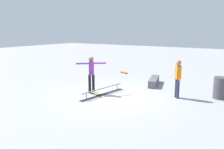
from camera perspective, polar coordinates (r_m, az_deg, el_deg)
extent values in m
plane|color=#9E9EA3|center=(10.70, -0.11, -4.96)|extent=(60.00, 60.00, 0.00)
cube|color=black|center=(10.68, -2.27, -4.96)|extent=(2.76, 0.60, 0.01)
cylinder|color=gray|center=(11.40, 1.26, -3.17)|extent=(0.04, 0.04, 0.30)
cylinder|color=gray|center=(9.93, -6.34, -5.39)|extent=(0.04, 0.04, 0.30)
cylinder|color=gray|center=(10.60, -2.28, -3.42)|extent=(2.57, 0.39, 0.05)
cube|color=#595960|center=(12.73, 10.28, -1.66)|extent=(1.92, 0.92, 0.37)
cylinder|color=black|center=(10.88, -5.52, -2.35)|extent=(0.18, 0.18, 0.87)
cylinder|color=black|center=(10.90, -4.62, -2.32)|extent=(0.18, 0.18, 0.87)
cube|color=purple|center=(10.74, -5.14, 1.53)|extent=(0.30, 0.30, 0.62)
sphere|color=brown|center=(10.68, -5.18, 3.80)|extent=(0.24, 0.24, 0.24)
cylinder|color=purple|center=(10.68, -7.32, 2.71)|extent=(0.45, 0.49, 0.08)
cylinder|color=purple|center=(10.74, -3.00, 2.83)|extent=(0.45, 0.49, 0.08)
cube|color=tan|center=(10.79, -4.40, -4.41)|extent=(0.42, 0.82, 0.02)
cylinder|color=white|center=(10.66, -3.03, -4.88)|extent=(0.04, 0.06, 0.05)
cylinder|color=white|center=(10.52, -4.03, -5.10)|extent=(0.04, 0.06, 0.05)
cylinder|color=white|center=(11.08, -4.75, -4.28)|extent=(0.04, 0.06, 0.05)
cylinder|color=white|center=(10.95, -5.73, -4.48)|extent=(0.04, 0.06, 0.05)
cylinder|color=#2D3351|center=(10.40, 15.97, -3.44)|extent=(0.17, 0.17, 0.85)
cylinder|color=#2D3351|center=(10.55, 15.57, -3.22)|extent=(0.17, 0.17, 0.85)
cube|color=orange|center=(10.33, 15.98, 0.55)|extent=(0.29, 0.29, 0.60)
sphere|color=#A87A56|center=(10.26, 16.10, 2.82)|extent=(0.23, 0.23, 0.23)
cylinder|color=orange|center=(10.21, 16.33, 0.10)|extent=(0.11, 0.11, 0.56)
cylinder|color=orange|center=(10.47, 15.60, 0.41)|extent=(0.11, 0.11, 0.56)
cube|color=orange|center=(15.92, 2.80, 0.66)|extent=(0.53, 0.81, 0.02)
cylinder|color=white|center=(15.77, 3.70, 0.36)|extent=(0.05, 0.06, 0.05)
cylinder|color=white|center=(15.64, 3.01, 0.27)|extent=(0.05, 0.06, 0.05)
cylinder|color=white|center=(16.21, 2.59, 0.66)|extent=(0.05, 0.06, 0.05)
cylinder|color=white|center=(16.09, 1.91, 0.58)|extent=(0.05, 0.06, 0.05)
cube|color=black|center=(13.95, 24.64, -1.84)|extent=(0.82, 0.29, 0.02)
cylinder|color=white|center=(13.69, 25.07, -2.33)|extent=(0.06, 0.04, 0.05)
cylinder|color=white|center=(13.69, 24.11, -2.25)|extent=(0.06, 0.04, 0.05)
cylinder|color=white|center=(14.22, 25.13, -1.87)|extent=(0.06, 0.04, 0.05)
cylinder|color=white|center=(14.23, 24.21, -1.79)|extent=(0.06, 0.04, 0.05)
cylinder|color=#47474C|center=(11.04, 25.30, -3.01)|extent=(0.63, 0.63, 0.94)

